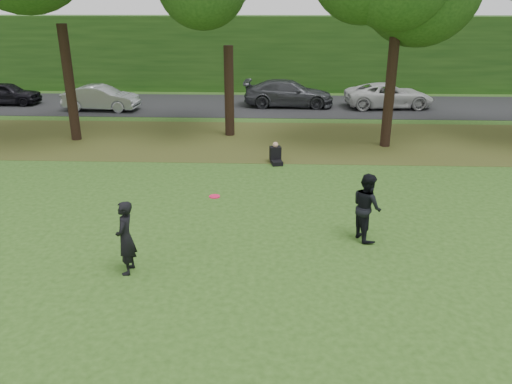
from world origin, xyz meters
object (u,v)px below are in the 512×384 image
(player_left, at_px, (126,238))
(frisbee, at_px, (215,196))
(player_right, at_px, (367,207))
(seated_person, at_px, (276,155))

(player_left, height_order, frisbee, player_left)
(player_right, distance_m, seated_person, 7.03)
(player_right, bearing_deg, frisbee, 86.63)
(frisbee, bearing_deg, seated_person, 79.13)
(seated_person, bearing_deg, frisbee, -113.23)
(player_right, relative_size, seated_person, 2.22)
(frisbee, bearing_deg, player_left, -153.71)
(player_right, bearing_deg, seated_person, 1.69)
(seated_person, bearing_deg, player_left, -124.14)
(player_left, xyz_separation_m, player_right, (5.88, 2.04, 0.02))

